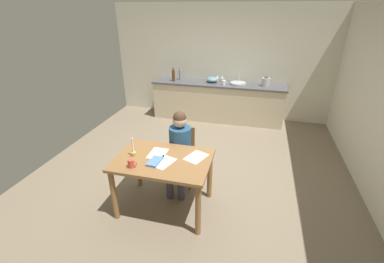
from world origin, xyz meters
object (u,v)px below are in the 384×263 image
object	(u,v)px
dining_table	(163,167)
book_magazine	(155,161)
candlestick	(133,151)
teacup_on_counter	(224,83)
person_seated	(179,147)
coffee_mug	(131,163)
wine_glass_by_kettle	(217,77)
bottle_oil	(174,75)
mixing_bowl	(212,80)
sink_unit	(238,83)
bottle_vinegar	(180,74)
stovetop_kettle	(266,82)
chair_at_table	(182,153)
wine_glass_near_sink	(222,77)

from	to	relation	value
dining_table	book_magazine	distance (m)	0.18
dining_table	candlestick	bearing A→B (deg)	-177.28
dining_table	teacup_on_counter	xyz separation A→B (m)	(0.31, 3.14, 0.31)
person_seated	teacup_on_counter	size ratio (longest dim) A/B	9.85
book_magazine	coffee_mug	bearing A→B (deg)	-138.72
coffee_mug	wine_glass_by_kettle	bearing A→B (deg)	83.63
bottle_oil	teacup_on_counter	size ratio (longest dim) A/B	2.60
book_magazine	wine_glass_by_kettle	xyz separation A→B (m)	(0.18, 3.55, 0.23)
dining_table	mixing_bowl	bearing A→B (deg)	89.73
wine_glass_by_kettle	teacup_on_counter	xyz separation A→B (m)	(0.20, -0.30, -0.05)
book_magazine	sink_unit	world-z (taller)	sink_unit
sink_unit	wine_glass_by_kettle	bearing A→B (deg)	163.94
book_magazine	bottle_vinegar	world-z (taller)	bottle_vinegar
person_seated	bottle_oil	xyz separation A→B (m)	(-0.95, 2.69, 0.36)
coffee_mug	candlestick	bearing A→B (deg)	110.25
bottle_oil	bottle_vinegar	bearing A→B (deg)	54.02
bottle_vinegar	mixing_bowl	distance (m)	0.79
book_magazine	stovetop_kettle	size ratio (longest dim) A/B	1.07
dining_table	coffee_mug	size ratio (longest dim) A/B	10.58
mixing_bowl	wine_glass_by_kettle	distance (m)	0.16
dining_table	bottle_vinegar	distance (m)	3.48
dining_table	sink_unit	distance (m)	3.37
candlestick	sink_unit	xyz separation A→B (m)	(1.02, 3.32, 0.09)
person_seated	stovetop_kettle	world-z (taller)	person_seated
person_seated	sink_unit	distance (m)	2.85
book_magazine	bottle_vinegar	size ratio (longest dim) A/B	0.78
candlestick	teacup_on_counter	world-z (taller)	candlestick
book_magazine	teacup_on_counter	bearing A→B (deg)	88.09
dining_table	stovetop_kettle	bearing A→B (deg)	69.55
chair_at_table	bottle_vinegar	xyz separation A→B (m)	(-0.82, 2.71, 0.53)
bottle_oil	dining_table	bearing A→B (deg)	-74.42
bottle_vinegar	book_magazine	bearing A→B (deg)	-78.54
wine_glass_near_sink	coffee_mug	bearing A→B (deg)	-98.08
sink_unit	bottle_oil	xyz separation A→B (m)	(-1.52, -0.09, 0.11)
wine_glass_near_sink	wine_glass_by_kettle	bearing A→B (deg)	180.00
sink_unit	wine_glass_by_kettle	distance (m)	0.53
chair_at_table	sink_unit	size ratio (longest dim) A/B	2.44
person_seated	coffee_mug	world-z (taller)	person_seated
coffee_mug	book_magazine	distance (m)	0.29
chair_at_table	stovetop_kettle	distance (m)	2.93
book_magazine	chair_at_table	bearing A→B (deg)	86.09
bottle_vinegar	teacup_on_counter	size ratio (longest dim) A/B	2.48
chair_at_table	coffee_mug	bearing A→B (deg)	-110.42
sink_unit	wine_glass_near_sink	size ratio (longest dim) A/B	2.34
candlestick	bottle_oil	xyz separation A→B (m)	(-0.50, 3.22, 0.20)
person_seated	book_magazine	bearing A→B (deg)	-101.69
chair_at_table	book_magazine	size ratio (longest dim) A/B	3.74
mixing_bowl	teacup_on_counter	bearing A→B (deg)	-32.31
candlestick	book_magazine	size ratio (longest dim) A/B	1.09
teacup_on_counter	wine_glass_by_kettle	bearing A→B (deg)	123.46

